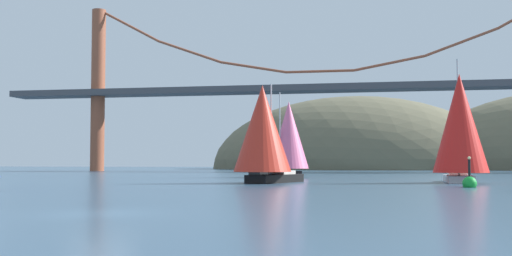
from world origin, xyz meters
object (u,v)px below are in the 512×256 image
Objects in this scene: channel_buoy at (470,183)px; sailboat_red_spinnaker at (460,126)px; sailboat_pink_spinnaker at (288,137)px; sailboat_scarlet_sail at (263,131)px.

sailboat_red_spinnaker is at bearing 86.59° from channel_buoy.
sailboat_red_spinnaker is at bearing -40.84° from sailboat_pink_spinnaker.
sailboat_scarlet_sail reaches higher than channel_buoy.
sailboat_scarlet_sail is at bearing 161.84° from channel_buoy.
sailboat_red_spinnaker reaches higher than sailboat_pink_spinnaker.
sailboat_scarlet_sail is 0.80× the size of sailboat_red_spinnaker.
sailboat_red_spinnaker is at bearing 12.87° from sailboat_scarlet_sail.
sailboat_scarlet_sail is 19.94m from sailboat_pink_spinnaker.
channel_buoy is at bearing -55.22° from sailboat_pink_spinnaker.
sailboat_pink_spinnaker is (-0.53, 19.94, 0.20)m from sailboat_scarlet_sail.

